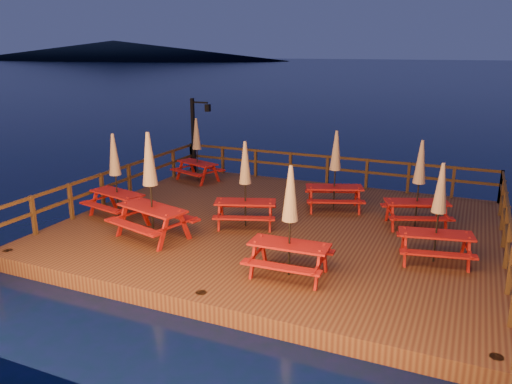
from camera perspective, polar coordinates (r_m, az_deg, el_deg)
ground at (r=14.64m, az=2.78°, el=-5.16°), size 500.00×500.00×0.00m
deck at (r=14.56m, az=2.79°, el=-4.43°), size 12.00×10.00×0.40m
deck_piles at (r=14.75m, az=2.76°, el=-6.25°), size 11.44×9.44×1.40m
railing at (r=15.87m, az=5.15°, el=0.91°), size 11.80×9.75×1.10m
lamp_post at (r=20.34m, az=-6.81°, el=7.20°), size 0.85×0.18×3.00m
headland_left at (r=261.31m, az=-15.93°, el=15.33°), size 180.00×84.00×9.00m
picnic_table_0 at (r=13.97m, az=-1.24°, el=1.05°), size 2.10×1.92×2.45m
picnic_table_1 at (r=19.10m, az=-6.77°, el=4.94°), size 2.03×1.85×2.39m
picnic_table_2 at (r=12.33m, az=20.13°, el=-2.13°), size 1.94×1.71×2.41m
picnic_table_3 at (r=14.64m, az=18.12°, el=1.02°), size 2.14×1.96×2.49m
picnic_table_4 at (r=15.36m, az=-15.76°, el=1.96°), size 2.05×1.81×2.53m
picnic_table_5 at (r=13.32m, az=-11.97°, el=0.87°), size 2.35×2.10×2.86m
picnic_table_6 at (r=10.89m, az=3.89°, el=-3.19°), size 1.83×1.53×2.53m
picnic_table_7 at (r=15.61m, az=9.04°, el=2.58°), size 2.16×1.98×2.51m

